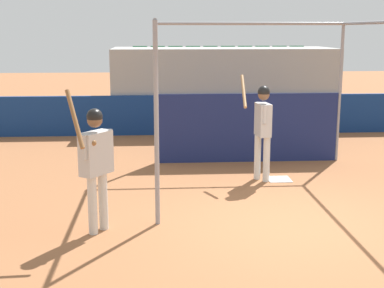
% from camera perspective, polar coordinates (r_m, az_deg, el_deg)
% --- Properties ---
extents(ground_plane, '(60.00, 60.00, 0.00)m').
position_cam_1_polar(ground_plane, '(8.25, 10.49, -8.48)').
color(ground_plane, '#935B38').
extents(outfield_wall, '(24.00, 0.12, 1.10)m').
position_cam_1_polar(outfield_wall, '(15.02, 3.83, 3.17)').
color(outfield_wall, navy).
rests_on(outfield_wall, ground).
extents(bleacher_section, '(6.50, 2.40, 2.38)m').
position_cam_1_polar(bleacher_section, '(16.18, 3.27, 6.08)').
color(bleacher_section, '#9E9E99').
rests_on(bleacher_section, ground).
extents(batting_cage, '(4.09, 3.86, 3.03)m').
position_cam_1_polar(batting_cage, '(11.14, 6.59, 3.77)').
color(batting_cage, gray).
rests_on(batting_cage, ground).
extents(home_plate, '(0.44, 0.44, 0.02)m').
position_cam_1_polar(home_plate, '(10.60, 9.27, -3.74)').
color(home_plate, white).
rests_on(home_plate, ground).
extents(player_batter, '(0.54, 0.88, 2.01)m').
position_cam_1_polar(player_batter, '(10.29, 7.51, 2.20)').
color(player_batter, silver).
rests_on(player_batter, ground).
extents(player_waiting, '(0.62, 0.82, 2.08)m').
position_cam_1_polar(player_waiting, '(7.65, -10.23, -1.47)').
color(player_waiting, silver).
rests_on(player_waiting, ground).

